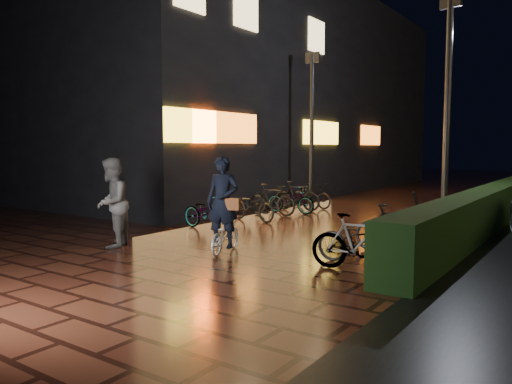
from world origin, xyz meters
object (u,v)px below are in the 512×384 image
Objects in this scene: traffic_barrier at (414,238)px; bystander_person at (112,203)px; cyclist at (224,217)px; cart_assembly at (429,215)px.

bystander_person is at bearing -154.93° from traffic_barrier.
cyclist reaches higher than cart_assembly.
bystander_person is 0.97× the size of cyclist.
traffic_barrier is 1.88m from cart_assembly.
cyclist is (2.24, 0.83, -0.22)m from bystander_person.
cyclist is 1.01× the size of traffic_barrier.
bystander_person is at bearing -159.60° from cyclist.
cyclist is at bearing -129.00° from cart_assembly.
bystander_person is 5.94m from traffic_barrier.
bystander_person is 6.71m from cart_assembly.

